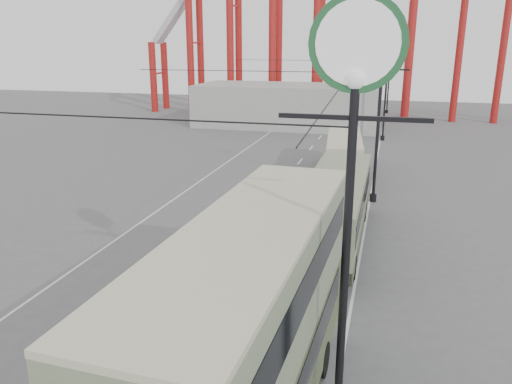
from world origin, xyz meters
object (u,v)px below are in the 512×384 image
(pedestrian, at_px, (245,224))
(double_decker_bus, at_px, (252,325))
(single_decker_green, at_px, (336,206))
(single_decker_cream, at_px, (344,153))
(lamp_post_near, at_px, (352,139))

(pedestrian, bearing_deg, double_decker_bus, 90.34)
(single_decker_green, xyz_separation_m, single_decker_cream, (-0.93, 13.66, -0.19))
(double_decker_bus, distance_m, single_decker_green, 14.07)
(single_decker_cream, xyz_separation_m, pedestrian, (-3.61, -14.44, -0.94))
(single_decker_green, bearing_deg, single_decker_cream, 93.90)
(single_decker_cream, bearing_deg, pedestrian, -109.91)
(lamp_post_near, bearing_deg, single_decker_green, 96.83)
(double_decker_bus, xyz_separation_m, single_decker_green, (0.47, 13.99, -1.39))
(pedestrian, bearing_deg, single_decker_cream, -120.84)
(double_decker_bus, bearing_deg, single_decker_green, 90.28)
(double_decker_bus, xyz_separation_m, single_decker_cream, (-0.46, 27.65, -1.57))
(single_decker_green, distance_m, pedestrian, 4.74)
(single_decker_green, bearing_deg, lamp_post_near, -83.15)
(double_decker_bus, bearing_deg, lamp_post_near, 14.79)
(double_decker_bus, height_order, single_decker_green, double_decker_bus)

